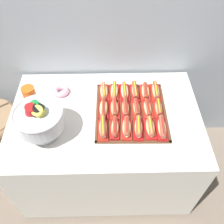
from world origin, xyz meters
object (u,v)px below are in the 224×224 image
at_px(serving_tray, 131,111).
at_px(hot_dog_4, 150,128).
at_px(buffet_table, 106,145).
at_px(hot_dog_8, 126,108).
at_px(hot_dog_7, 115,108).
at_px(hot_dog_15, 135,91).
at_px(hot_dog_10, 148,109).
at_px(hot_dog_14, 125,92).
at_px(hot_dog_17, 156,91).
at_px(hot_dog_1, 115,128).
at_px(punch_bowl, 39,118).
at_px(cup_stack, 30,96).
at_px(hot_dog_11, 159,108).
at_px(hot_dog_5, 162,128).
at_px(floor_vase, 1,138).
at_px(hot_dog_3, 138,128).
at_px(hot_dog_6, 104,108).
at_px(hot_dog_2, 127,128).
at_px(hot_dog_0, 103,128).
at_px(hot_dog_16, 145,92).
at_px(donut, 61,91).
at_px(hot_dog_12, 104,92).
at_px(hot_dog_13, 114,92).

distance_m(serving_tray, hot_dog_4, 0.20).
bearing_deg(buffet_table, hot_dog_8, 10.81).
height_order(hot_dog_7, hot_dog_15, hot_dog_15).
bearing_deg(hot_dog_4, hot_dog_10, 89.04).
height_order(hot_dog_14, hot_dog_17, hot_dog_17).
height_order(buffet_table, hot_dog_4, hot_dog_4).
height_order(buffet_table, hot_dog_1, hot_dog_1).
distance_m(punch_bowl, cup_stack, 0.31).
bearing_deg(hot_dog_7, hot_dog_11, -0.96).
bearing_deg(hot_dog_5, hot_dog_10, 113.48).
relative_size(floor_vase, serving_tray, 2.10).
height_order(hot_dog_1, hot_dog_3, hot_dog_3).
relative_size(hot_dog_5, hot_dog_6, 1.06).
bearing_deg(hot_dog_2, hot_dog_6, 131.31).
bearing_deg(hot_dog_1, hot_dog_8, 64.60).
distance_m(hot_dog_2, hot_dog_17, 0.40).
bearing_deg(hot_dog_14, hot_dog_4, -66.52).
xyz_separation_m(hot_dog_4, hot_dog_14, (-0.14, 0.33, -0.00)).
bearing_deg(hot_dog_15, hot_dog_0, -125.25).
height_order(hot_dog_11, hot_dog_16, hot_dog_11).
distance_m(hot_dog_2, hot_dog_6, 0.22).
height_order(hot_dog_8, donut, hot_dog_8).
bearing_deg(hot_dog_7, hot_dog_17, 27.85).
bearing_deg(hot_dog_3, hot_dog_4, -0.96).
bearing_deg(hot_dog_7, hot_dog_2, -66.52).
bearing_deg(hot_dog_1, hot_dog_14, 76.24).
bearing_deg(hot_dog_6, buffet_table, -69.93).
distance_m(buffet_table, hot_dog_11, 0.54).
distance_m(hot_dog_12, punch_bowl, 0.53).
xyz_separation_m(hot_dog_2, hot_dog_3, (0.07, -0.00, 0.00)).
bearing_deg(hot_dog_3, hot_dog_14, 101.85).
distance_m(hot_dog_2, donut, 0.58).
relative_size(hot_dog_8, cup_stack, 1.09).
relative_size(punch_bowl, donut, 2.51).
height_order(hot_dog_6, hot_dog_16, hot_dog_6).
xyz_separation_m(hot_dog_2, hot_dog_10, (0.15, 0.16, -0.00)).
height_order(hot_dog_0, hot_dog_13, hot_dog_0).
xyz_separation_m(hot_dog_1, cup_stack, (-0.58, 0.26, 0.04)).
bearing_deg(hot_dog_5, hot_dog_14, 123.33).
bearing_deg(hot_dog_12, hot_dog_10, -29.77).
bearing_deg(hot_dog_8, hot_dog_6, 179.04).
xyz_separation_m(hot_dog_4, hot_dog_6, (-0.30, 0.17, -0.00)).
bearing_deg(serving_tray, hot_dog_14, 101.85).
bearing_deg(buffet_table, hot_dog_4, -26.18).
bearing_deg(hot_dog_5, hot_dog_11, 89.04).
height_order(hot_dog_2, hot_dog_7, hot_dog_2).
distance_m(hot_dog_4, cup_stack, 0.85).
bearing_deg(hot_dog_15, hot_dog_5, -66.52).
height_order(hot_dog_5, hot_dog_16, hot_dog_5).
xyz_separation_m(hot_dog_6, cup_stack, (-0.51, 0.09, 0.04)).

